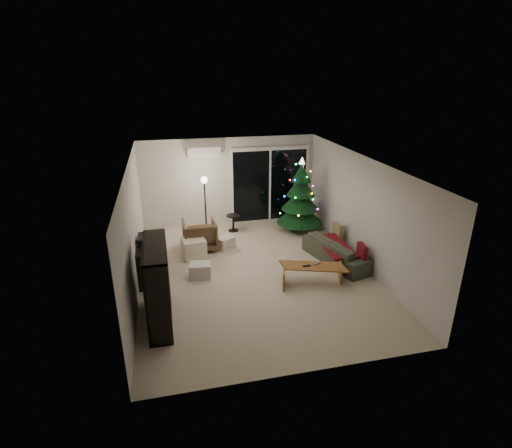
{
  "coord_description": "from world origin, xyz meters",
  "views": [
    {
      "loc": [
        -1.78,
        -7.75,
        4.29
      ],
      "look_at": [
        0.1,
        0.3,
        1.05
      ],
      "focal_mm": 28.0,
      "sensor_mm": 36.0,
      "label": 1
    }
  ],
  "objects_px": {
    "armchair": "(200,235)",
    "christmas_tree": "(301,195)",
    "bookshelf": "(147,286)",
    "coffee_table": "(313,274)",
    "sofa": "(338,250)",
    "media_cabinet": "(150,260)"
  },
  "relations": [
    {
      "from": "sofa",
      "to": "media_cabinet",
      "type": "bearing_deg",
      "value": 71.71
    },
    {
      "from": "sofa",
      "to": "coffee_table",
      "type": "height_order",
      "value": "sofa"
    },
    {
      "from": "media_cabinet",
      "to": "sofa",
      "type": "height_order",
      "value": "media_cabinet"
    },
    {
      "from": "bookshelf",
      "to": "armchair",
      "type": "distance_m",
      "value": 3.22
    },
    {
      "from": "armchair",
      "to": "sofa",
      "type": "distance_m",
      "value": 3.44
    },
    {
      "from": "bookshelf",
      "to": "armchair",
      "type": "relative_size",
      "value": 1.8
    },
    {
      "from": "media_cabinet",
      "to": "bookshelf",
      "type": "bearing_deg",
      "value": -87.14
    },
    {
      "from": "media_cabinet",
      "to": "armchair",
      "type": "xyz_separation_m",
      "value": [
        1.19,
        1.22,
        -0.02
      ]
    },
    {
      "from": "armchair",
      "to": "coffee_table",
      "type": "height_order",
      "value": "armchair"
    },
    {
      "from": "sofa",
      "to": "coffee_table",
      "type": "distance_m",
      "value": 1.28
    },
    {
      "from": "sofa",
      "to": "bookshelf",
      "type": "bearing_deg",
      "value": 94.24
    },
    {
      "from": "media_cabinet",
      "to": "sofa",
      "type": "relative_size",
      "value": 0.67
    },
    {
      "from": "armchair",
      "to": "bookshelf",
      "type": "bearing_deg",
      "value": 67.34
    },
    {
      "from": "bookshelf",
      "to": "coffee_table",
      "type": "relative_size",
      "value": 1.13
    },
    {
      "from": "media_cabinet",
      "to": "coffee_table",
      "type": "relative_size",
      "value": 0.97
    },
    {
      "from": "coffee_table",
      "to": "armchair",
      "type": "bearing_deg",
      "value": 151.63
    },
    {
      "from": "sofa",
      "to": "coffee_table",
      "type": "xyz_separation_m",
      "value": [
        -0.96,
        -0.85,
        -0.07
      ]
    },
    {
      "from": "armchair",
      "to": "christmas_tree",
      "type": "xyz_separation_m",
      "value": [
        2.86,
        0.62,
        0.66
      ]
    },
    {
      "from": "armchair",
      "to": "coffee_table",
      "type": "xyz_separation_m",
      "value": [
        2.15,
        -2.31,
        -0.17
      ]
    },
    {
      "from": "armchair",
      "to": "sofa",
      "type": "bearing_deg",
      "value": 153.95
    },
    {
      "from": "armchair",
      "to": "christmas_tree",
      "type": "bearing_deg",
      "value": -168.61
    },
    {
      "from": "media_cabinet",
      "to": "christmas_tree",
      "type": "height_order",
      "value": "christmas_tree"
    }
  ]
}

